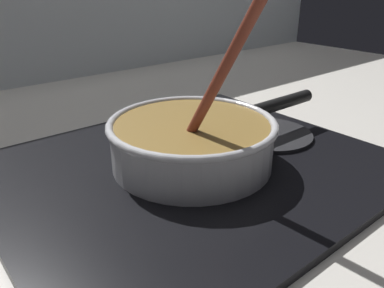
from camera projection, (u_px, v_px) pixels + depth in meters
ground at (208, 253)px, 0.44m from camera, size 2.40×1.60×0.04m
hob_plate at (192, 167)px, 0.58m from camera, size 0.56×0.48×0.01m
burner_ring at (192, 161)px, 0.57m from camera, size 0.20×0.20×0.01m
spare_burner at (268, 134)px, 0.67m from camera, size 0.15×0.15×0.01m
cooking_pan at (193, 140)px, 0.56m from camera, size 0.40×0.25×0.26m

